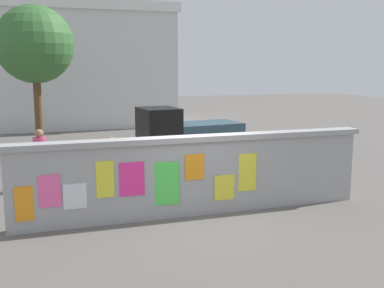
{
  "coord_description": "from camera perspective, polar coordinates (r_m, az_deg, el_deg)",
  "views": [
    {
      "loc": [
        -3.06,
        -9.2,
        3.25
      ],
      "look_at": [
        0.6,
        2.16,
        1.19
      ],
      "focal_mm": 42.4,
      "sensor_mm": 36.0,
      "label": 1
    }
  ],
  "objects": [
    {
      "name": "building_background",
      "position": [
        26.58,
        -16.14,
        9.45
      ],
      "size": [
        11.98,
        6.72,
        6.49
      ],
      "color": "silver",
      "rests_on": "ground"
    },
    {
      "name": "motorcycle",
      "position": [
        13.05,
        -4.86,
        -2.58
      ],
      "size": [
        1.9,
        0.56,
        0.87
      ],
      "color": "black",
      "rests_on": "ground"
    },
    {
      "name": "person_walking",
      "position": [
        12.6,
        -18.56,
        -1.07
      ],
      "size": [
        0.43,
        0.43,
        1.62
      ],
      "color": "#D83F72",
      "rests_on": "ground"
    },
    {
      "name": "auto_rickshaw_truck",
      "position": [
        15.91,
        -0.85,
        1.3
      ],
      "size": [
        3.75,
        1.92,
        1.85
      ],
      "color": "black",
      "rests_on": "ground"
    },
    {
      "name": "poster_wall",
      "position": [
        9.97,
        0.5,
        -3.83
      ],
      "size": [
        8.08,
        0.42,
        1.76
      ],
      "color": "#9D9D9D",
      "rests_on": "ground"
    },
    {
      "name": "bicycle_near",
      "position": [
        11.92,
        3.26,
        -4.24
      ],
      "size": [
        1.7,
        0.44,
        0.95
      ],
      "color": "black",
      "rests_on": "ground"
    },
    {
      "name": "tree_roadside",
      "position": [
        18.96,
        -19.18,
        11.68
      ],
      "size": [
        3.01,
        3.01,
        5.58
      ],
      "color": "brown",
      "rests_on": "ground"
    },
    {
      "name": "person_bystander",
      "position": [
        10.88,
        -10.14,
        -2.38
      ],
      "size": [
        0.48,
        0.48,
        1.62
      ],
      "color": "yellow",
      "rests_on": "ground"
    },
    {
      "name": "ground",
      "position": [
        17.77,
        -7.62,
        -0.83
      ],
      "size": [
        60.0,
        60.0,
        0.0
      ],
      "primitive_type": "plane",
      "color": "#605B56"
    },
    {
      "name": "bicycle_far",
      "position": [
        14.81,
        -17.65,
        -1.91
      ],
      "size": [
        1.68,
        0.5,
        0.95
      ],
      "color": "black",
      "rests_on": "ground"
    }
  ]
}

